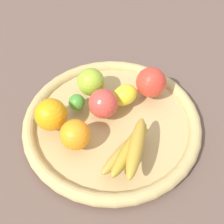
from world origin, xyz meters
TOP-DOWN VIEW (x-y plane):
  - ground_plane at (0.00, 0.00)m, footprint 2.40×2.40m
  - basket at (0.00, 0.00)m, footprint 0.44×0.44m
  - lemon_0 at (0.06, -0.00)m, footprint 0.08×0.07m
  - apple_0 at (0.00, 0.02)m, footprint 0.09×0.09m
  - apple_1 at (0.12, -0.04)m, footprint 0.11×0.11m
  - orange_0 at (-0.11, 0.03)m, footprint 0.10×0.10m
  - apple_2 at (0.05, 0.09)m, footprint 0.10×0.10m
  - lime_0 at (-0.02, 0.09)m, footprint 0.05×0.05m
  - orange_1 at (-0.09, 0.11)m, footprint 0.11×0.11m
  - banana_bunch at (-0.07, -0.09)m, footprint 0.16×0.09m

SIDE VIEW (x-z plane):
  - ground_plane at x=0.00m, z-range 0.00..0.00m
  - basket at x=0.00m, z-range 0.00..0.03m
  - lime_0 at x=-0.02m, z-range 0.03..0.08m
  - lemon_0 at x=0.06m, z-range 0.03..0.08m
  - banana_bunch at x=-0.07m, z-range 0.03..0.09m
  - orange_0 at x=-0.11m, z-range 0.03..0.10m
  - apple_2 at x=0.05m, z-range 0.03..0.10m
  - apple_0 at x=0.00m, z-range 0.03..0.11m
  - orange_1 at x=-0.09m, z-range 0.03..0.11m
  - apple_1 at x=0.12m, z-range 0.03..0.11m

